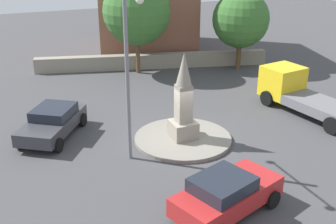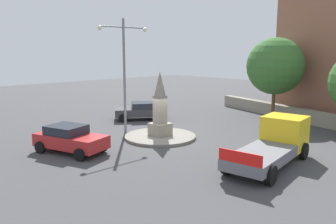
# 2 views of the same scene
# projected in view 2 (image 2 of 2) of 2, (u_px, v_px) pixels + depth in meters

# --- Properties ---
(ground_plane) EXTENTS (80.00, 80.00, 0.00)m
(ground_plane) POSITION_uv_depth(u_px,v_px,m) (160.00, 138.00, 21.44)
(ground_plane) COLOR #424244
(traffic_island) EXTENTS (4.46, 4.46, 0.17)m
(traffic_island) POSITION_uv_depth(u_px,v_px,m) (160.00, 137.00, 21.43)
(traffic_island) COLOR gray
(traffic_island) RESTS_ON ground
(monument) EXTENTS (1.12, 1.12, 3.99)m
(monument) POSITION_uv_depth(u_px,v_px,m) (160.00, 110.00, 21.12)
(monument) COLOR gray
(monument) RESTS_ON traffic_island
(streetlamp) EXTENTS (3.77, 0.28, 7.41)m
(streetlamp) POSITION_uv_depth(u_px,v_px,m) (124.00, 64.00, 22.18)
(streetlamp) COLOR slate
(streetlamp) RESTS_ON ground
(car_red_waiting) EXTENTS (2.95, 4.31, 1.46)m
(car_red_waiting) POSITION_uv_depth(u_px,v_px,m) (70.00, 139.00, 18.27)
(car_red_waiting) COLOR #B22323
(car_red_waiting) RESTS_ON ground
(car_dark_grey_approaching) EXTENTS (4.34, 3.73, 1.37)m
(car_dark_grey_approaching) POSITION_uv_depth(u_px,v_px,m) (141.00, 110.00, 27.08)
(car_dark_grey_approaching) COLOR #38383D
(car_dark_grey_approaching) RESTS_ON ground
(truck_yellow_passing) EXTENTS (6.22, 3.05, 2.09)m
(truck_yellow_passing) POSITION_uv_depth(u_px,v_px,m) (275.00, 143.00, 16.64)
(truck_yellow_passing) COLOR yellow
(truck_yellow_passing) RESTS_ON ground
(stone_boundary_wall) EXTENTS (4.69, 16.11, 1.02)m
(stone_boundary_wall) POSITION_uv_depth(u_px,v_px,m) (293.00, 114.00, 26.91)
(stone_boundary_wall) COLOR gray
(stone_boundary_wall) RESTS_ON ground
(tree_mid_cluster) EXTENTS (4.45, 4.45, 6.42)m
(tree_mid_cluster) POSITION_uv_depth(u_px,v_px,m) (275.00, 66.00, 26.78)
(tree_mid_cluster) COLOR brown
(tree_mid_cluster) RESTS_ON ground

